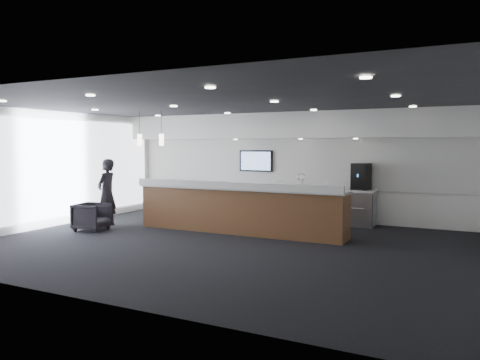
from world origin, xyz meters
The scene contains 25 objects.
ground centered at (0.00, 0.00, 0.00)m, with size 10.00×10.00×0.00m, color black.
ceiling centered at (0.00, 0.00, 3.00)m, with size 10.00×8.00×0.02m, color black.
back_wall centered at (0.00, 4.00, 1.50)m, with size 10.00×0.02×3.00m, color white.
left_wall centered at (-5.00, 0.00, 1.50)m, with size 0.02×8.00×3.00m, color white.
soffit_bulkhead centered at (0.00, 3.55, 2.65)m, with size 10.00×0.90×0.70m, color silver.
alcove_panel centered at (0.00, 3.97, 1.60)m, with size 9.80×0.06×1.40m, color silver.
window_blinds_wall centered at (-4.96, 0.00, 1.50)m, with size 0.04×7.36×2.55m, color #D0E0FA.
back_credenza centered at (0.00, 3.64, 0.48)m, with size 5.06×0.66×0.95m.
wall_tv centered at (-1.00, 3.91, 1.65)m, with size 1.05×0.08×0.62m.
pendant_left centered at (-2.40, 0.80, 2.25)m, with size 0.12×0.12×0.30m, color beige.
pendant_right centered at (-3.10, 0.80, 2.25)m, with size 0.12×0.12×0.30m, color beige.
ceiling_can_lights centered at (0.00, 0.00, 2.97)m, with size 7.00×5.00×0.02m, color white, non-canonical shape.
service_counter centered at (-0.27, 1.36, 0.57)m, with size 5.31×0.89×1.49m.
coffee_machine centered at (2.13, 3.67, 1.30)m, with size 0.48×0.56×0.69m.
info_sign_left centered at (-0.05, 3.51, 1.06)m, with size 0.16×0.02×0.21m, color silver.
info_sign_right centered at (1.25, 3.51, 1.06)m, with size 0.17×0.02×0.22m, color silver.
armchair centered at (-3.67, -0.01, 0.34)m, with size 0.73×0.75×0.69m, color black.
lounge_guest centered at (-3.74, 0.60, 0.88)m, with size 0.64×0.42×1.76m, color black.
cup_0 centered at (1.27, 3.52, 1.00)m, with size 0.11×0.11×0.10m, color white.
cup_1 centered at (1.13, 3.52, 1.00)m, with size 0.11×0.11×0.10m, color white.
cup_2 centered at (0.99, 3.52, 1.00)m, with size 0.11×0.11×0.10m, color white.
cup_3 centered at (0.85, 3.52, 1.00)m, with size 0.11×0.11×0.10m, color white.
cup_4 centered at (0.71, 3.52, 1.00)m, with size 0.11×0.11×0.10m, color white.
cup_5 centered at (0.57, 3.52, 1.00)m, with size 0.11×0.11×0.10m, color white.
cup_6 centered at (0.43, 3.52, 1.00)m, with size 0.11×0.11×0.10m, color white.
Camera 1 is at (4.79, -8.62, 2.10)m, focal length 35.00 mm.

